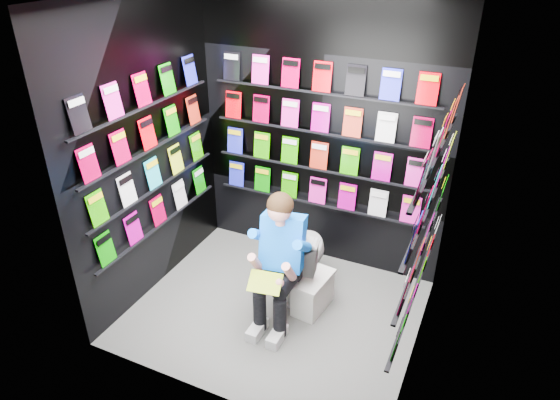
% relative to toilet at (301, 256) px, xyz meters
% --- Properties ---
extents(floor, '(2.40, 2.40, 0.00)m').
position_rel_toilet_xyz_m(floor, '(-0.07, -0.39, -0.37)').
color(floor, '#575755').
rests_on(floor, ground).
extents(wall_back, '(2.40, 0.04, 2.60)m').
position_rel_toilet_xyz_m(wall_back, '(-0.07, 0.61, 0.93)').
color(wall_back, black).
rests_on(wall_back, floor).
extents(wall_front, '(2.40, 0.04, 2.60)m').
position_rel_toilet_xyz_m(wall_front, '(-0.07, -1.39, 0.93)').
color(wall_front, black).
rests_on(wall_front, floor).
extents(wall_left, '(0.04, 2.00, 2.60)m').
position_rel_toilet_xyz_m(wall_left, '(-1.27, -0.39, 0.93)').
color(wall_left, black).
rests_on(wall_left, floor).
extents(wall_right, '(0.04, 2.00, 2.60)m').
position_rel_toilet_xyz_m(wall_right, '(1.13, -0.39, 0.93)').
color(wall_right, black).
rests_on(wall_right, floor).
extents(comics_back, '(2.10, 0.06, 1.37)m').
position_rel_toilet_xyz_m(comics_back, '(-0.07, 0.58, 0.94)').
color(comics_back, red).
rests_on(comics_back, wall_back).
extents(comics_left, '(0.06, 1.70, 1.37)m').
position_rel_toilet_xyz_m(comics_left, '(-1.24, -0.39, 0.94)').
color(comics_left, red).
rests_on(comics_left, wall_left).
extents(comics_right, '(0.06, 1.70, 1.37)m').
position_rel_toilet_xyz_m(comics_right, '(1.10, -0.39, 0.94)').
color(comics_right, red).
rests_on(comics_right, wall_right).
extents(toilet, '(0.54, 0.81, 0.73)m').
position_rel_toilet_xyz_m(toilet, '(0.00, 0.00, 0.00)').
color(toilet, white).
rests_on(toilet, floor).
extents(longbox, '(0.27, 0.43, 0.30)m').
position_rel_toilet_xyz_m(longbox, '(0.20, -0.21, -0.22)').
color(longbox, silver).
rests_on(longbox, floor).
extents(longbox_lid, '(0.29, 0.45, 0.03)m').
position_rel_toilet_xyz_m(longbox_lid, '(0.20, -0.21, -0.05)').
color(longbox_lid, silver).
rests_on(longbox_lid, longbox).
extents(reader, '(0.58, 0.76, 1.28)m').
position_rel_toilet_xyz_m(reader, '(0.00, -0.38, 0.37)').
color(reader, blue).
rests_on(reader, toilet).
extents(held_comic, '(0.28, 0.19, 0.11)m').
position_rel_toilet_xyz_m(held_comic, '(0.00, -0.73, 0.21)').
color(held_comic, '#229716').
rests_on(held_comic, reader).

